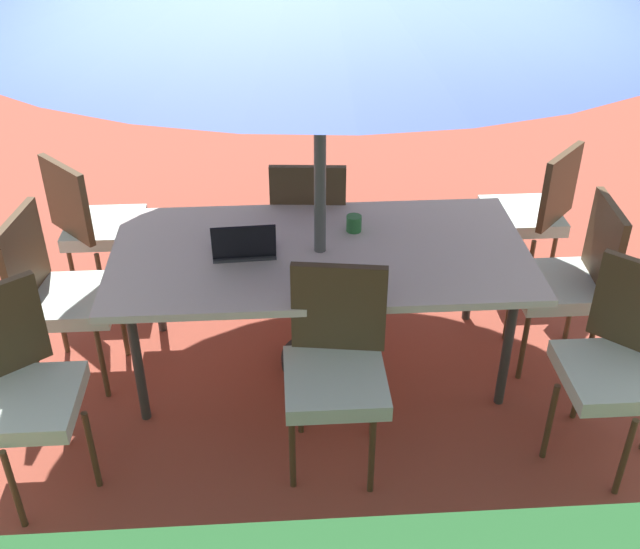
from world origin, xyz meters
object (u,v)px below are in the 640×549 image
at_px(chair_southeast, 95,222).
at_px(chair_west, 570,276).
at_px(chair_northwest, 621,358).
at_px(chair_southwest, 532,210).
at_px(chair_northeast, 17,385).
at_px(dining_table, 320,258).
at_px(chair_north, 336,362).
at_px(chair_east, 58,290).
at_px(cup, 354,223).
at_px(chair_south, 309,221).
at_px(laptop, 244,247).

distance_m(chair_southeast, chair_west, 2.78).
bearing_deg(chair_northwest, chair_southwest, 131.39).
bearing_deg(chair_west, chair_northeast, -71.64).
relative_size(dining_table, chair_southeast, 2.21).
xyz_separation_m(chair_northeast, chair_north, (-1.41, -0.06, 0.00)).
height_order(chair_northeast, chair_east, same).
bearing_deg(chair_west, cup, -97.50).
bearing_deg(chair_southeast, chair_north, -179.06).
xyz_separation_m(chair_south, chair_west, (-1.37, 0.71, 0.00)).
relative_size(chair_east, laptop, 2.95).
height_order(chair_east, chair_west, same).
bearing_deg(chair_southwest, chair_northeast, -18.55).
relative_size(chair_northwest, chair_north, 1.00).
bearing_deg(chair_southeast, chair_northeast, 135.53).
distance_m(chair_southwest, chair_west, 0.78).
bearing_deg(chair_southwest, chair_southeast, -47.20).
relative_size(chair_northeast, chair_southwest, 1.00).
height_order(chair_northeast, chair_southwest, same).
bearing_deg(chair_southeast, chair_southwest, -132.58).
distance_m(chair_east, cup, 1.60).
relative_size(chair_southeast, cup, 11.02).
bearing_deg(dining_table, chair_southwest, -151.62).
relative_size(chair_northeast, chair_south, 1.00).
distance_m(chair_northeast, chair_east, 0.76).
distance_m(dining_table, chair_west, 1.36).
bearing_deg(dining_table, chair_northeast, 28.44).
bearing_deg(chair_south, chair_east, 31.16).
bearing_deg(chair_east, chair_northeast, -172.48).
bearing_deg(dining_table, chair_west, 178.70).
xyz_separation_m(chair_east, chair_west, (-2.72, 0.04, 0.00)).
relative_size(chair_northwest, laptop, 2.95).
distance_m(dining_table, chair_southwest, 1.57).
xyz_separation_m(dining_table, chair_southeast, (1.32, -0.76, -0.15)).
relative_size(dining_table, chair_southwest, 2.21).
distance_m(chair_south, chair_west, 1.55).
xyz_separation_m(dining_table, laptop, (0.39, 0.02, 0.09)).
bearing_deg(laptop, chair_west, 176.81).
xyz_separation_m(chair_northeast, chair_southwest, (-2.76, -1.49, 0.00)).
bearing_deg(chair_south, chair_west, 157.06).
height_order(chair_southeast, cup, chair_southeast).
bearing_deg(chair_north, chair_southeast, 141.61).
distance_m(dining_table, chair_northwest, 1.53).
bearing_deg(chair_northeast, laptop, -0.48).
bearing_deg(chair_northeast, chair_east, 52.75).
bearing_deg(dining_table, chair_north, 92.52).
height_order(chair_northwest, cup, chair_northwest).
bearing_deg(chair_southwest, dining_table, -18.58).
bearing_deg(chair_southwest, chair_south, -44.48).
xyz_separation_m(chair_south, chair_east, (1.35, 0.67, 0.00)).
bearing_deg(chair_northwest, chair_east, -152.44).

